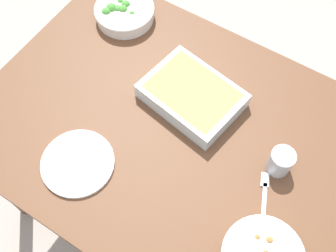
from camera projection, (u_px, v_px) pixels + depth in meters
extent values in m
plane|color=#9E9389|center=(168.00, 200.00, 1.93)|extent=(6.00, 6.00, 0.00)
cube|color=brown|center=(168.00, 129.00, 1.30)|extent=(1.20, 0.90, 0.04)
cylinder|color=brown|center=(0.00, 182.00, 1.61)|extent=(0.06, 0.06, 0.70)
cylinder|color=brown|center=(116.00, 50.00, 1.92)|extent=(0.06, 0.06, 0.70)
cylinder|color=brown|center=(332.00, 163.00, 1.64)|extent=(0.06, 0.06, 0.70)
sphere|color=olive|center=(269.00, 240.00, 1.07)|extent=(0.02, 0.02, 0.02)
sphere|color=#C66633|center=(257.00, 238.00, 1.07)|extent=(0.02, 0.02, 0.02)
cylinder|color=silver|center=(125.00, 13.00, 1.48)|extent=(0.21, 0.21, 0.05)
torus|color=silver|center=(124.00, 9.00, 1.46)|extent=(0.22, 0.22, 0.01)
cylinder|color=#8CB272|center=(125.00, 12.00, 1.47)|extent=(0.17, 0.17, 0.02)
sphere|color=#478C38|center=(126.00, 5.00, 1.47)|extent=(0.03, 0.03, 0.03)
sphere|color=#478C38|center=(123.00, 10.00, 1.45)|extent=(0.03, 0.03, 0.03)
sphere|color=#478C38|center=(111.00, 8.00, 1.46)|extent=(0.04, 0.04, 0.04)
sphere|color=#478C38|center=(132.00, 14.00, 1.45)|extent=(0.02, 0.02, 0.02)
sphere|color=#478C38|center=(113.00, 10.00, 1.46)|extent=(0.03, 0.03, 0.03)
sphere|color=#478C38|center=(106.00, 12.00, 1.45)|extent=(0.03, 0.03, 0.03)
sphere|color=#478C38|center=(118.00, 9.00, 1.46)|extent=(0.03, 0.03, 0.03)
sphere|color=#3D7A33|center=(120.00, 2.00, 1.48)|extent=(0.02, 0.02, 0.02)
cube|color=silver|center=(192.00, 96.00, 1.30)|extent=(0.33, 0.27, 0.06)
cube|color=#DBAD56|center=(192.00, 94.00, 1.29)|extent=(0.29, 0.23, 0.04)
cylinder|color=#B2BCC6|center=(280.00, 161.00, 1.18)|extent=(0.07, 0.07, 0.08)
cylinder|color=black|center=(279.00, 163.00, 1.19)|extent=(0.06, 0.06, 0.05)
cylinder|color=white|center=(78.00, 163.00, 1.22)|extent=(0.22, 0.22, 0.01)
ellipsoid|color=silver|center=(284.00, 241.00, 1.11)|extent=(0.04, 0.05, 0.01)
cube|color=silver|center=(264.00, 206.00, 1.16)|extent=(0.06, 0.13, 0.01)
cube|color=silver|center=(266.00, 178.00, 1.20)|extent=(0.04, 0.05, 0.01)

